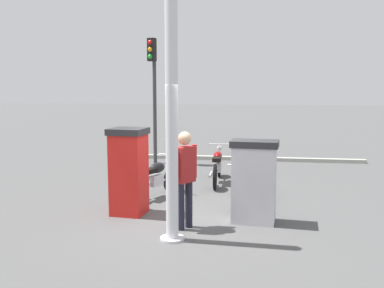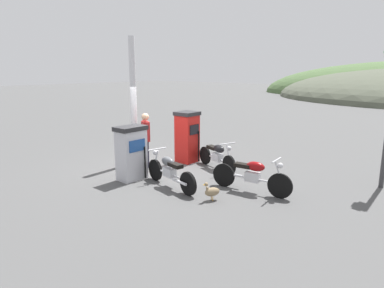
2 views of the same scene
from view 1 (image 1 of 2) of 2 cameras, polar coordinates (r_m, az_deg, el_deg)
The scene contains 11 objects.
ground_plane at distance 8.08m, azimuth -0.46°, elevation -10.06°, with size 120.00×120.00×0.00m, color #4C4C4C.
fuel_pump_near at distance 7.77m, azimuth 8.39°, elevation -4.97°, with size 0.60×0.86×1.51m.
fuel_pump_far at distance 8.28m, azimuth -8.54°, elevation -3.60°, with size 0.71×0.68×1.69m.
motorcycle_near_pump at distance 9.09m, azimuth 7.80°, elevation -5.25°, with size 2.06×0.75×0.93m.
motorcycle_far_pump at distance 9.52m, azimuth -5.05°, elevation -4.60°, with size 1.81×0.87×0.93m.
motorcycle_extra at distance 11.03m, azimuth 3.45°, elevation -2.83°, with size 2.15×0.56×0.95m.
attendant_person at distance 7.29m, azimuth -0.99°, elevation -3.98°, with size 0.54×0.37×1.71m.
wandering_duck at distance 10.51m, azimuth 8.88°, elevation -4.77°, with size 0.33×0.45×0.47m.
roadside_traffic_light at distance 13.77m, azimuth -5.26°, elevation 8.68°, with size 0.40×0.28×4.04m.
canopy_support_pole at distance 6.61m, azimuth -2.73°, elevation 3.23°, with size 0.40×0.40×4.04m.
road_edge_kerb at distance 14.64m, azimuth 5.69°, elevation -1.93°, with size 0.89×8.72×0.12m.
Camera 1 is at (-7.50, -1.77, 2.42)m, focal length 39.41 mm.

